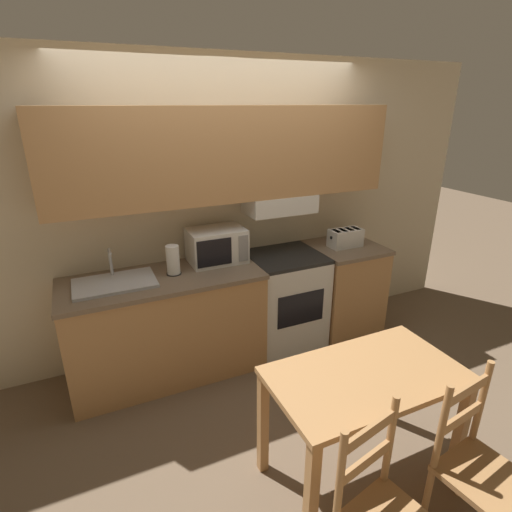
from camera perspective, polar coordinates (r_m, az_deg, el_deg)
name	(u,v)px	position (r m, az deg, el deg)	size (l,w,h in m)	color
ground_plane	(228,335)	(4.06, -4.02, -11.21)	(16.00, 16.00, 0.00)	brown
wall_back	(228,184)	(3.44, -4.08, 10.22)	(5.24, 0.38, 2.55)	beige
lower_counter_main	(167,325)	(3.43, -12.64, -9.66)	(1.57, 0.65, 0.89)	tan
lower_counter_right_stub	(342,287)	(4.08, 12.23, -4.40)	(0.64, 0.65, 0.89)	tan
stove_range	(284,299)	(3.77, 4.06, -6.18)	(0.65, 0.61, 0.89)	silver
microwave	(217,245)	(3.41, -5.65, 1.53)	(0.47, 0.34, 0.29)	silver
toaster	(345,238)	(3.87, 12.65, 2.56)	(0.33, 0.16, 0.17)	silver
sink_basin	(115,283)	(3.18, -19.55, -3.60)	(0.60, 0.38, 0.25)	#B7BABF
paper_towel_roll	(173,260)	(3.22, -11.78, -0.57)	(0.12, 0.12, 0.24)	black
dining_table	(365,390)	(2.47, 15.26, -18.03)	(1.10, 0.62, 0.76)	#B27F4C
chair_right_of_table	(478,468)	(2.55, 29.09, -24.99)	(0.43, 0.43, 0.94)	#B27F4C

